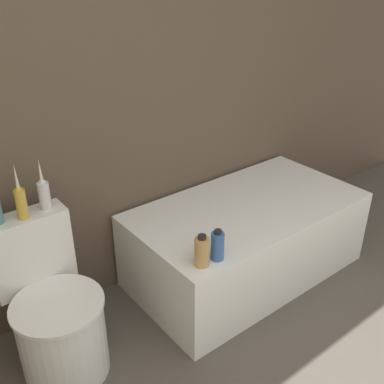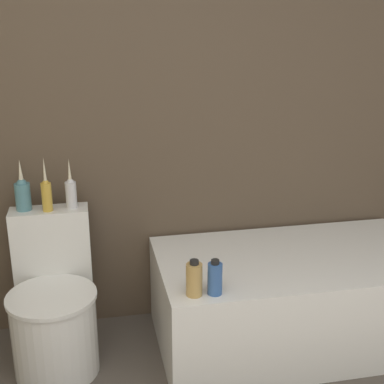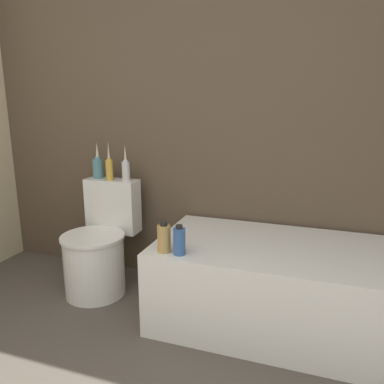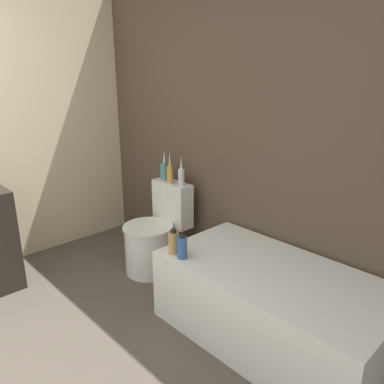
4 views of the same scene
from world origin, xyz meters
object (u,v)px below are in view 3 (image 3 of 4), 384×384
Objects in this scene: vase_silver at (109,168)px; vase_bronze at (126,169)px; bathtub at (279,285)px; shampoo_bottle_tall at (164,238)px; vase_gold at (98,166)px; shampoo_bottle_short at (179,241)px; toilet at (99,250)px.

vase_silver reaches higher than vase_bronze.
bathtub is at bearing -12.53° from vase_bronze.
vase_gold is at bearing 143.70° from shampoo_bottle_tall.
vase_bronze is at bearing 138.10° from shampoo_bottle_short.
toilet is at bearing 155.35° from shampoo_bottle_short.
vase_bronze is at bearing -2.86° from vase_gold.
vase_gold reaches higher than vase_bronze.
vase_bronze is 1.53× the size of shampoo_bottle_short.
vase_bronze is (0.24, -0.01, -0.00)m from vase_gold.
vase_silver is at bearing 169.77° from bathtub.
bathtub is 5.25× the size of vase_silver.
vase_bronze is at bearing 167.47° from bathtub.
bathtub is 1.32m from vase_bronze.
vase_gold is at bearing 169.11° from bathtub.
toilet is 2.76× the size of vase_silver.
shampoo_bottle_short is at bearing -24.65° from toilet.
vase_silver reaches higher than toilet.
vase_gold reaches higher than bathtub.
vase_gold is at bearing 117.31° from toilet.
vase_gold reaches higher than shampoo_bottle_tall.
vase_bronze is 0.89m from shampoo_bottle_short.
bathtub is at bearing -1.59° from toilet.
toilet is 2.97× the size of vase_bronze.
bathtub is 8.67× the size of shampoo_bottle_short.
shampoo_bottle_tall is at bearing -154.03° from bathtub.
shampoo_bottle_tall is at bearing 175.50° from shampoo_bottle_short.
shampoo_bottle_tall is (-0.62, -0.30, 0.33)m from bathtub.
shampoo_bottle_tall reaches higher than bathtub.
shampoo_bottle_tall reaches higher than shampoo_bottle_short.
vase_bronze is 1.50× the size of shampoo_bottle_tall.
vase_bronze reaches higher than toilet.
shampoo_bottle_tall is 1.02× the size of shampoo_bottle_short.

